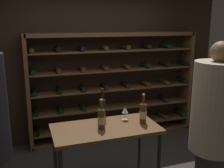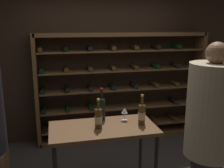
{
  "view_description": "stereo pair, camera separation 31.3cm",
  "coord_description": "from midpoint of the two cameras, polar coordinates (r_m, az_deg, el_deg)",
  "views": [
    {
      "loc": [
        -1.15,
        -2.71,
        2.03
      ],
      "look_at": [
        -0.16,
        0.18,
        1.32
      ],
      "focal_mm": 41.4,
      "sensor_mm": 36.0,
      "label": 1
    },
    {
      "loc": [
        -0.85,
        -2.79,
        2.03
      ],
      "look_at": [
        -0.16,
        0.18,
        1.32
      ],
      "focal_mm": 41.4,
      "sensor_mm": 36.0,
      "label": 2
    }
  ],
  "objects": [
    {
      "name": "tasting_table",
      "position": [
        3.02,
        1.04,
        -11.19
      ],
      "size": [
        1.21,
        0.63,
        0.88
      ],
      "color": "brown",
      "rests_on": "ground"
    },
    {
      "name": "wine_bottle_red_label",
      "position": [
        3.05,
        9.55,
        -6.52
      ],
      "size": [
        0.08,
        0.08,
        0.36
      ],
      "color": "#4C3314",
      "rests_on": "tasting_table"
    },
    {
      "name": "back_wall",
      "position": [
        4.6,
        -0.34,
        5.09
      ],
      "size": [
        4.83,
        0.1,
        2.76
      ],
      "primitive_type": "cube",
      "color": "#332319",
      "rests_on": "ground"
    },
    {
      "name": "wine_glass_stemmed_left",
      "position": [
        3.15,
        5.64,
        -6.02
      ],
      "size": [
        0.08,
        0.08,
        0.16
      ],
      "color": "silver",
      "rests_on": "tasting_table"
    },
    {
      "name": "wine_bottle_black_capsule",
      "position": [
        2.9,
        0.08,
        -7.48
      ],
      "size": [
        0.09,
        0.09,
        0.35
      ],
      "color": "#4C3314",
      "rests_on": "tasting_table"
    },
    {
      "name": "person_guest_khaki",
      "position": [
        2.67,
        24.0,
        -9.83
      ],
      "size": [
        0.46,
        0.46,
        1.88
      ],
      "rotation": [
        0.0,
        0.0,
        -0.62
      ],
      "color": "#2E2E2E",
      "rests_on": "ground"
    },
    {
      "name": "wine_bottle_amber_reserve",
      "position": [
        3.15,
        0.58,
        -5.47
      ],
      "size": [
        0.09,
        0.09,
        0.4
      ],
      "color": "black",
      "rests_on": "tasting_table"
    },
    {
      "name": "wine_rack",
      "position": [
        4.57,
        4.23,
        -0.64
      ],
      "size": [
        3.01,
        0.32,
        1.88
      ],
      "color": "brown",
      "rests_on": "ground"
    }
  ]
}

